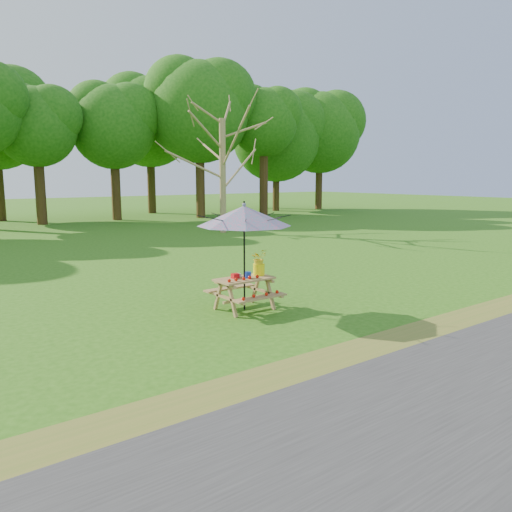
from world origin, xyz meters
TOP-DOWN VIEW (x-y plane):
  - ground at (0.00, 0.00)m, footprint 120.00×120.00m
  - drygrass_strip at (0.00, -2.80)m, footprint 120.00×1.20m
  - treeline at (0.00, 22.00)m, footprint 60.00×12.00m
  - bare_tree at (7.48, 12.89)m, footprint 6.67×6.67m
  - picnic_table at (-0.14, 0.50)m, footprint 1.20×1.32m
  - patio_umbrella at (-0.14, 0.50)m, footprint 2.28×2.28m
  - produce_bins at (-0.18, 0.55)m, footprint 0.36×0.38m
  - tomatoes_row at (-0.29, 0.32)m, footprint 0.77×0.13m
  - flower_bucket at (0.28, 0.56)m, footprint 0.35×0.31m

SIDE VIEW (x-z plane):
  - ground at x=0.00m, z-range 0.00..0.00m
  - drygrass_strip at x=0.00m, z-range 0.00..0.01m
  - picnic_table at x=-0.14m, z-range -0.01..0.66m
  - tomatoes_row at x=-0.29m, z-range 0.67..0.74m
  - produce_bins at x=-0.18m, z-range 0.66..0.79m
  - flower_bucket at x=0.28m, z-range 0.69..1.24m
  - patio_umbrella at x=-0.14m, z-range 0.82..3.07m
  - bare_tree at x=7.48m, z-range 1.37..14.10m
  - treeline at x=0.00m, z-range 0.00..16.00m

